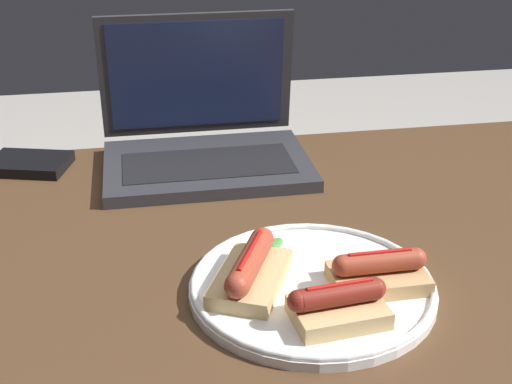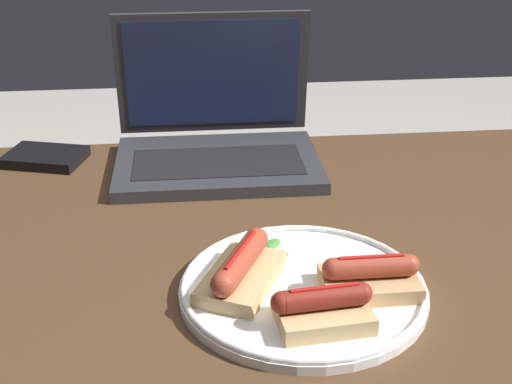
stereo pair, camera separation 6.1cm
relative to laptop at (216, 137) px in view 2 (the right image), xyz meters
name	(u,v)px [view 2 (the right image)]	position (x,y,z in m)	size (l,w,h in m)	color
desk	(291,275)	(0.08, -0.24, -0.11)	(1.41, 0.66, 0.72)	#4C331E
laptop	(216,137)	(0.00, 0.00, 0.00)	(0.31, 0.24, 0.22)	#2D2D33
plate	(303,288)	(0.07, -0.38, -0.03)	(0.27, 0.27, 0.02)	white
sausage_toast_left	(370,277)	(0.14, -0.40, -0.01)	(0.11, 0.07, 0.04)	tan
sausage_toast_middle	(241,270)	(0.01, -0.37, -0.01)	(0.11, 0.13, 0.05)	tan
sausage_toast_right	(321,309)	(0.08, -0.45, -0.01)	(0.10, 0.07, 0.04)	tan
salad_pile	(265,249)	(0.04, -0.30, -0.03)	(0.06, 0.06, 0.01)	#4C8E3D
external_drive	(45,157)	(-0.27, 0.02, -0.03)	(0.13, 0.11, 0.02)	black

